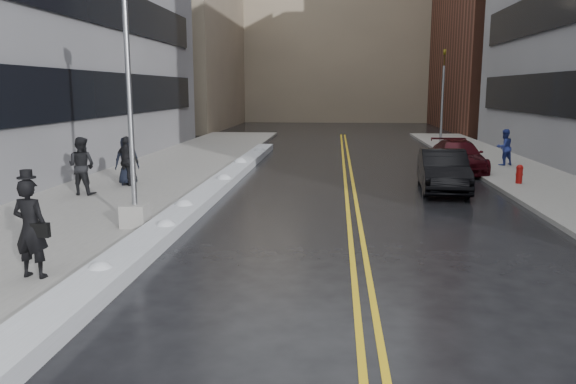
% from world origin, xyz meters
% --- Properties ---
extents(ground, '(160.00, 160.00, 0.00)m').
position_xyz_m(ground, '(0.00, 0.00, 0.00)').
color(ground, black).
rests_on(ground, ground).
extents(sidewalk_west, '(5.50, 50.00, 0.15)m').
position_xyz_m(sidewalk_west, '(-5.75, 10.00, 0.07)').
color(sidewalk_west, gray).
rests_on(sidewalk_west, ground).
extents(sidewalk_east, '(4.00, 50.00, 0.15)m').
position_xyz_m(sidewalk_east, '(10.00, 10.00, 0.07)').
color(sidewalk_east, gray).
rests_on(sidewalk_east, ground).
extents(lane_line_left, '(0.12, 50.00, 0.01)m').
position_xyz_m(lane_line_left, '(2.35, 10.00, 0.00)').
color(lane_line_left, gold).
rests_on(lane_line_left, ground).
extents(lane_line_right, '(0.12, 50.00, 0.01)m').
position_xyz_m(lane_line_right, '(2.65, 10.00, 0.00)').
color(lane_line_right, gold).
rests_on(lane_line_right, ground).
extents(snow_ridge, '(0.90, 30.00, 0.34)m').
position_xyz_m(snow_ridge, '(-2.45, 8.00, 0.17)').
color(snow_ridge, silver).
rests_on(snow_ridge, ground).
extents(building_west_far, '(14.00, 22.00, 18.00)m').
position_xyz_m(building_west_far, '(-15.50, 44.00, 9.00)').
color(building_west_far, gray).
rests_on(building_west_far, ground).
extents(building_far, '(36.00, 16.00, 22.00)m').
position_xyz_m(building_far, '(2.00, 60.00, 11.00)').
color(building_far, gray).
rests_on(building_far, ground).
extents(lamppost, '(0.65, 0.65, 7.62)m').
position_xyz_m(lamppost, '(-3.30, 2.00, 2.53)').
color(lamppost, gray).
rests_on(lamppost, sidewalk_west).
extents(fire_hydrant, '(0.26, 0.26, 0.73)m').
position_xyz_m(fire_hydrant, '(9.00, 10.00, 0.55)').
color(fire_hydrant, maroon).
rests_on(fire_hydrant, sidewalk_east).
extents(traffic_signal, '(0.16, 0.20, 6.00)m').
position_xyz_m(traffic_signal, '(8.50, 24.00, 3.40)').
color(traffic_signal, gray).
rests_on(traffic_signal, sidewalk_east).
extents(pedestrian_fedora, '(0.76, 0.55, 1.93)m').
position_xyz_m(pedestrian_fedora, '(-3.82, -2.11, 1.12)').
color(pedestrian_fedora, black).
rests_on(pedestrian_fedora, sidewalk_west).
extents(pedestrian_b, '(1.07, 0.89, 1.98)m').
position_xyz_m(pedestrian_b, '(-6.72, 6.32, 1.14)').
color(pedestrian_b, black).
rests_on(pedestrian_b, sidewalk_west).
extents(pedestrian_c, '(1.06, 0.92, 1.83)m').
position_xyz_m(pedestrian_c, '(-5.91, 8.40, 1.07)').
color(pedestrian_c, black).
rests_on(pedestrian_c, sidewalk_west).
extents(pedestrian_d, '(1.18, 0.86, 1.86)m').
position_xyz_m(pedestrian_d, '(-5.84, 8.22, 1.08)').
color(pedestrian_d, black).
rests_on(pedestrian_d, sidewalk_west).
extents(pedestrian_east, '(1.03, 0.93, 1.72)m').
position_xyz_m(pedestrian_east, '(9.93, 15.37, 1.01)').
color(pedestrian_east, navy).
rests_on(pedestrian_east, sidewalk_east).
extents(car_black, '(1.95, 4.73, 1.52)m').
position_xyz_m(car_black, '(5.91, 8.95, 0.76)').
color(car_black, black).
rests_on(car_black, ground).
extents(car_maroon, '(2.01, 4.89, 1.42)m').
position_xyz_m(car_maroon, '(7.50, 14.00, 0.71)').
color(car_maroon, '#3B0910').
rests_on(car_maroon, ground).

